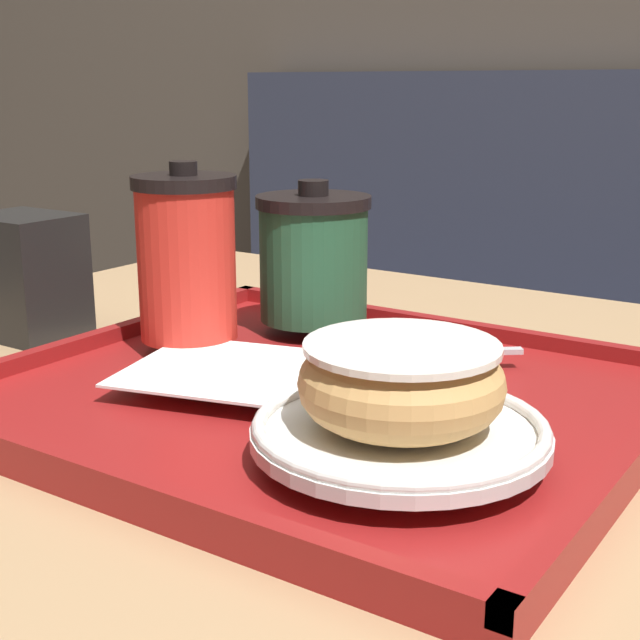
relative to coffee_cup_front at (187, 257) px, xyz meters
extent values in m
cube|color=#33384C|center=(-0.05, 0.82, -0.62)|extent=(1.29, 0.44, 0.45)
cube|color=#33384C|center=(-0.05, 1.00, -0.12)|extent=(1.29, 0.08, 0.55)
cube|color=tan|center=(0.11, -0.01, -0.10)|extent=(0.92, 0.85, 0.03)
cube|color=maroon|center=(0.14, -0.02, -0.08)|extent=(0.44, 0.39, 0.01)
cube|color=maroon|center=(0.14, -0.21, -0.07)|extent=(0.44, 0.01, 0.01)
cube|color=maroon|center=(0.14, 0.17, -0.07)|extent=(0.44, 0.01, 0.01)
cube|color=maroon|center=(-0.07, -0.02, -0.07)|extent=(0.01, 0.39, 0.01)
cube|color=maroon|center=(0.35, -0.02, -0.07)|extent=(0.01, 0.39, 0.01)
cube|color=white|center=(0.08, -0.05, -0.06)|extent=(0.17, 0.16, 0.00)
cylinder|color=red|center=(0.00, 0.00, -0.01)|extent=(0.08, 0.08, 0.12)
cylinder|color=black|center=(0.00, 0.00, 0.06)|extent=(0.08, 0.08, 0.01)
cylinder|color=black|center=(0.00, 0.00, 0.07)|extent=(0.02, 0.02, 0.01)
cylinder|color=#235638|center=(0.05, 0.10, -0.02)|extent=(0.09, 0.09, 0.10)
cylinder|color=black|center=(0.05, 0.10, 0.04)|extent=(0.10, 0.10, 0.01)
cylinder|color=black|center=(0.05, 0.10, 0.05)|extent=(0.03, 0.03, 0.01)
cylinder|color=white|center=(0.24, -0.10, -0.06)|extent=(0.17, 0.17, 0.01)
torus|color=white|center=(0.24, -0.10, -0.06)|extent=(0.17, 0.17, 0.01)
torus|color=tan|center=(0.24, -0.10, -0.03)|extent=(0.12, 0.12, 0.04)
cylinder|color=white|center=(0.24, -0.10, -0.01)|extent=(0.11, 0.11, 0.00)
ellipsoid|color=silver|center=(0.14, 0.03, -0.06)|extent=(0.04, 0.04, 0.01)
cube|color=silver|center=(0.19, 0.07, -0.06)|extent=(0.09, 0.07, 0.00)
cube|color=black|center=(-0.18, -0.01, -0.03)|extent=(0.09, 0.07, 0.11)
camera|label=1|loc=(0.47, -0.51, 0.13)|focal=50.00mm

